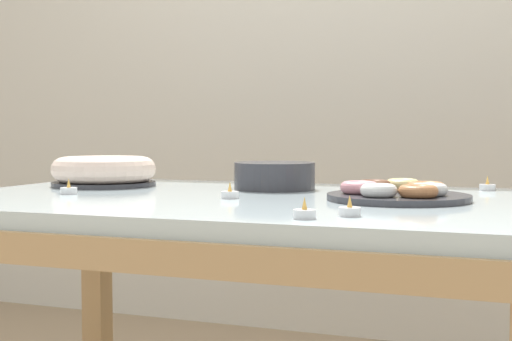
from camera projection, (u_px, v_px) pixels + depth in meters
wall_back at (365, 30)px, 3.00m from camera, size 8.00×0.10×2.60m
dining_table at (237, 235)px, 1.66m from camera, size 1.41×0.93×0.72m
cake_chocolate_round at (104, 171)px, 1.96m from camera, size 0.28×0.28×0.08m
pastry_platter at (398, 193)px, 1.55m from camera, size 0.31×0.31×0.04m
plate_stack at (275, 176)px, 1.84m from camera, size 0.21×0.21×0.07m
tealight_near_front at (487, 187)px, 1.81m from camera, size 0.04×0.04×0.04m
tealight_right_edge at (230, 194)px, 1.59m from camera, size 0.04×0.04×0.04m
tealight_left_edge at (350, 211)px, 1.26m from camera, size 0.04×0.04×0.04m
tealight_centre at (304, 213)px, 1.22m from camera, size 0.04×0.04×0.04m
tealight_near_cakes at (69, 190)px, 1.71m from camera, size 0.04×0.04×0.04m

